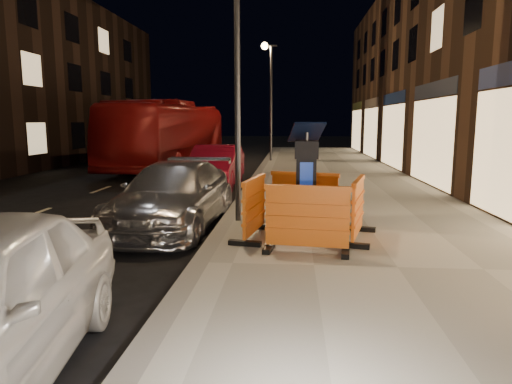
# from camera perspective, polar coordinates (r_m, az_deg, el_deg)

# --- Properties ---
(ground_plane) EXTENTS (120.00, 120.00, 0.00)m
(ground_plane) POSITION_cam_1_polar(r_m,az_deg,el_deg) (7.21, -7.09, -9.84)
(ground_plane) COLOR black
(ground_plane) RESTS_ON ground
(sidewalk) EXTENTS (6.00, 60.00, 0.15)m
(sidewalk) POSITION_cam_1_polar(r_m,az_deg,el_deg) (7.23, 17.25, -9.52)
(sidewalk) COLOR #99968B
(sidewalk) RESTS_ON ground
(kerb) EXTENTS (0.30, 60.00, 0.15)m
(kerb) POSITION_cam_1_polar(r_m,az_deg,el_deg) (7.19, -7.10, -9.27)
(kerb) COLOR slate
(kerb) RESTS_ON ground
(parking_kiosk) EXTENTS (0.75, 0.75, 2.01)m
(parking_kiosk) POSITION_cam_1_polar(r_m,az_deg,el_deg) (8.39, 6.26, 0.95)
(parking_kiosk) COLOR black
(parking_kiosk) RESTS_ON sidewalk
(barrier_front) EXTENTS (1.50, 0.77, 1.12)m
(barrier_front) POSITION_cam_1_polar(r_m,az_deg,el_deg) (7.53, 6.41, -3.41)
(barrier_front) COLOR orange
(barrier_front) RESTS_ON sidewalk
(barrier_back) EXTENTS (1.54, 0.95, 1.12)m
(barrier_back) POSITION_cam_1_polar(r_m,az_deg,el_deg) (9.40, 6.05, -0.92)
(barrier_back) COLOR orange
(barrier_back) RESTS_ON sidewalk
(barrier_kerbside) EXTENTS (0.84, 1.52, 1.12)m
(barrier_kerbside) POSITION_cam_1_polar(r_m,az_deg,el_deg) (8.49, -0.22, -1.94)
(barrier_kerbside) COLOR orange
(barrier_kerbside) RESTS_ON sidewalk
(barrier_bldgside) EXTENTS (0.93, 1.54, 1.12)m
(barrier_bldgside) POSITION_cam_1_polar(r_m,az_deg,el_deg) (8.54, 12.59, -2.09)
(barrier_bldgside) COLOR orange
(barrier_bldgside) RESTS_ON sidewalk
(car_silver) EXTENTS (2.22, 4.91, 1.40)m
(car_silver) POSITION_cam_1_polar(r_m,az_deg,el_deg) (10.22, -10.15, -4.27)
(car_silver) COLOR silver
(car_silver) RESTS_ON ground
(car_red) EXTENTS (1.54, 4.38, 1.44)m
(car_red) POSITION_cam_1_polar(r_m,az_deg,el_deg) (16.20, -4.99, 0.73)
(car_red) COLOR maroon
(car_red) RESTS_ON ground
(bus_doubledecker) EXTENTS (3.29, 11.58, 3.19)m
(bus_doubledecker) POSITION_cam_1_polar(r_m,az_deg,el_deg) (22.81, -10.51, 3.01)
(bus_doubledecker) COLOR maroon
(bus_doubledecker) RESTS_ON ground
(street_lamp_mid) EXTENTS (0.12, 0.12, 6.00)m
(street_lamp_mid) POSITION_cam_1_polar(r_m,az_deg,el_deg) (9.79, -2.35, 13.85)
(street_lamp_mid) COLOR #3F3F44
(street_lamp_mid) RESTS_ON sidewalk
(street_lamp_far) EXTENTS (0.12, 0.12, 6.00)m
(street_lamp_far) POSITION_cam_1_polar(r_m,az_deg,el_deg) (24.72, 1.89, 10.92)
(street_lamp_far) COLOR #3F3F44
(street_lamp_far) RESTS_ON sidewalk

